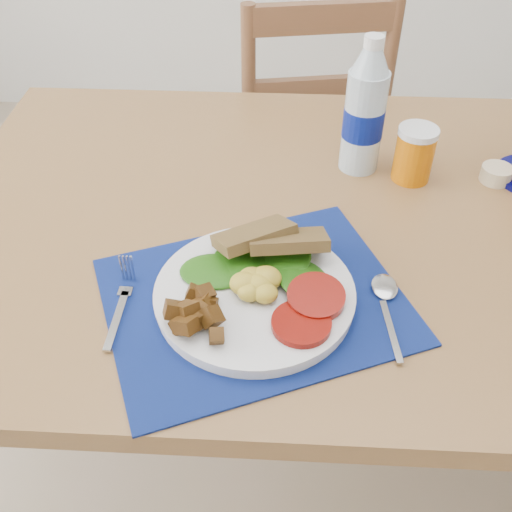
% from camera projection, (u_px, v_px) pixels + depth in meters
% --- Properties ---
extents(table, '(1.40, 0.90, 0.75)m').
position_uv_depth(table, '(334.00, 250.00, 1.10)').
color(table, brown).
rests_on(table, ground).
extents(chair_far, '(0.48, 0.46, 1.11)m').
position_uv_depth(chair_far, '(307.00, 115.00, 1.68)').
color(chair_far, brown).
rests_on(chair_far, ground).
extents(placemat, '(0.52, 0.47, 0.00)m').
position_uv_depth(placemat, '(255.00, 300.00, 0.88)').
color(placemat, black).
rests_on(placemat, table).
extents(breakfast_plate, '(0.29, 0.29, 0.07)m').
position_uv_depth(breakfast_plate, '(250.00, 292.00, 0.86)').
color(breakfast_plate, silver).
rests_on(breakfast_plate, placemat).
extents(fork, '(0.02, 0.16, 0.00)m').
position_uv_depth(fork, '(122.00, 302.00, 0.87)').
color(fork, '#B2B5BA').
rests_on(fork, placemat).
extents(spoon, '(0.04, 0.17, 0.00)m').
position_uv_depth(spoon, '(386.00, 301.00, 0.87)').
color(spoon, '#B2B5BA').
rests_on(spoon, placemat).
extents(water_bottle, '(0.07, 0.07, 0.26)m').
position_uv_depth(water_bottle, '(364.00, 114.00, 1.08)').
color(water_bottle, '#ADBFCC').
rests_on(water_bottle, table).
extents(juice_glass, '(0.07, 0.07, 0.10)m').
position_uv_depth(juice_glass, '(414.00, 155.00, 1.09)').
color(juice_glass, '#C76405').
rests_on(juice_glass, table).
extents(ramekin, '(0.06, 0.06, 0.03)m').
position_uv_depth(ramekin, '(496.00, 174.00, 1.11)').
color(ramekin, beige).
rests_on(ramekin, table).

